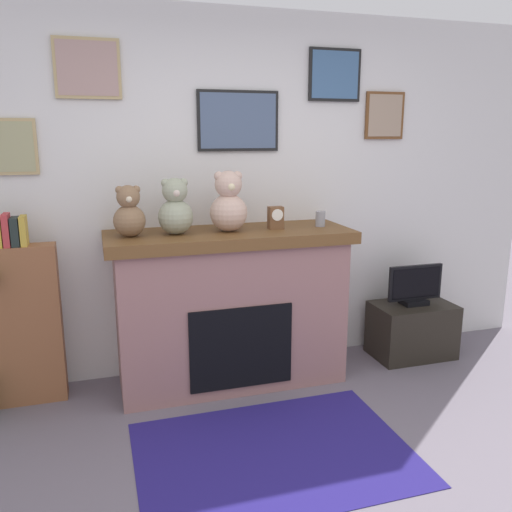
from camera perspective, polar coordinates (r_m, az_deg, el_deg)
The scene contains 11 objects.
back_wall at distance 3.94m, azimuth -3.28°, elevation 6.63°, with size 5.20×0.15×2.60m.
fireplace at distance 3.75m, azimuth -2.79°, elevation -5.48°, with size 1.68×0.64×1.10m.
bookshelf at distance 3.76m, azimuth -23.55°, elevation -6.28°, with size 0.42×0.16×1.27m.
tv_stand at distance 4.44m, azimuth 16.48°, elevation -7.66°, with size 0.63×0.40×0.43m, color black.
television at distance 4.33m, azimuth 16.80°, elevation -3.19°, with size 0.46×0.14×0.32m.
area_rug at distance 3.15m, azimuth 1.96°, elevation -20.48°, with size 1.52×1.09×0.01m, color navy.
candle_jar at distance 3.80m, azimuth 6.96°, elevation 4.00°, with size 0.07×0.07×0.11m, color gray.
mantel_clock at distance 3.68m, azimuth 2.13°, elevation 4.16°, with size 0.10×0.08×0.16m.
teddy_bear_brown at distance 3.47m, azimuth -13.54°, elevation 4.46°, with size 0.21×0.21×0.33m.
teddy_bear_cream at distance 3.50m, azimuth -8.70°, elevation 5.03°, with size 0.23×0.23×0.37m.
teddy_bear_grey at distance 3.57m, azimuth -2.98°, elevation 5.60°, with size 0.25×0.25×0.41m.
Camera 1 is at (-0.93, -1.80, 1.75)m, focal length 37.03 mm.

